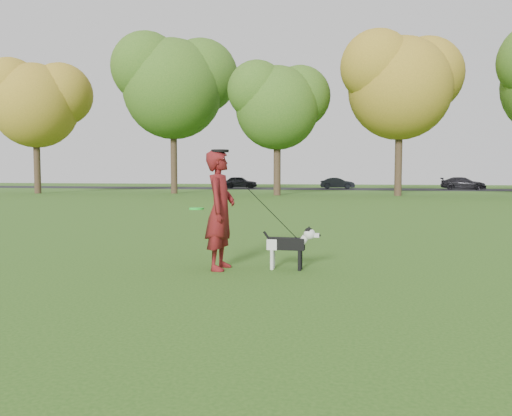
% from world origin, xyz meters
% --- Properties ---
extents(ground, '(120.00, 120.00, 0.00)m').
position_xyz_m(ground, '(0.00, 0.00, 0.00)').
color(ground, '#285116').
rests_on(ground, ground).
extents(road, '(120.00, 7.00, 0.02)m').
position_xyz_m(road, '(0.00, 40.00, 0.01)').
color(road, black).
rests_on(road, ground).
extents(man, '(0.45, 0.68, 1.86)m').
position_xyz_m(man, '(-0.51, -0.52, 0.93)').
color(man, '#570C17').
rests_on(man, ground).
extents(dog, '(0.91, 0.18, 0.69)m').
position_xyz_m(dog, '(0.57, -0.32, 0.42)').
color(dog, black).
rests_on(dog, ground).
extents(car_left, '(3.56, 1.66, 1.18)m').
position_xyz_m(car_left, '(-10.19, 40.00, 0.61)').
color(car_left, black).
rests_on(car_left, road).
extents(car_mid, '(3.33, 1.52, 1.06)m').
position_xyz_m(car_mid, '(-0.63, 40.00, 0.55)').
color(car_mid, black).
rests_on(car_mid, road).
extents(car_right, '(4.04, 2.02, 1.13)m').
position_xyz_m(car_right, '(10.60, 40.00, 0.58)').
color(car_right, black).
rests_on(car_right, road).
extents(man_held_items, '(1.69, 0.39, 1.41)m').
position_xyz_m(man_held_items, '(0.28, -0.45, 0.89)').
color(man_held_items, '#1BDA2E').
rests_on(man_held_items, ground).
extents(tree_row, '(51.74, 8.86, 12.01)m').
position_xyz_m(tree_row, '(-1.43, 26.07, 7.41)').
color(tree_row, '#38281C').
rests_on(tree_row, ground).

